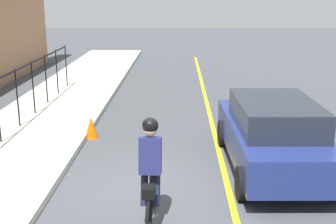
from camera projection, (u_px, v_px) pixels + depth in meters
ground_plane at (147, 190)px, 8.58m from camera, size 80.00×80.00×0.00m
lane_line_centre at (229, 191)px, 8.54m from camera, size 36.00×0.12×0.01m
cyclist_lead at (151, 172)px, 7.14m from camera, size 1.71×0.37×1.83m
patrol_sedan at (272, 133)px, 9.37m from camera, size 4.45×2.02×1.58m
traffic_cone_near at (91, 128)px, 11.58m from camera, size 0.36×0.36×0.56m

